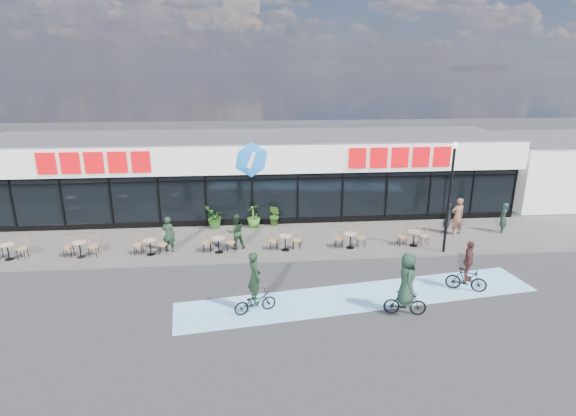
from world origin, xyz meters
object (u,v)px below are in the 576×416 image
Objects in this scene: potted_plant_right at (275,216)px; cyclist_a at (406,287)px; pedestrian_a at (503,218)px; patron_right at (236,232)px; pedestrian_b at (448,218)px; cyclist_b at (467,270)px; pedestrian_c at (458,216)px; lamp_post at (450,189)px; potted_plant_mid at (215,217)px; potted_plant_left at (254,216)px; bistro_set_0 at (9,249)px; patron_left at (169,234)px.

potted_plant_right is 0.51× the size of cyclist_a.
potted_plant_right is 12.05m from pedestrian_a.
cyclist_a is at bearing 115.69° from patron_right.
cyclist_b is (-1.90, -6.14, -0.05)m from pedestrian_b.
pedestrian_c is (-2.52, -0.05, 0.18)m from pedestrian_a.
pedestrian_a is at bearing -95.06° from pedestrian_b.
lamp_post is 3.59m from pedestrian_b.
potted_plant_right is at bearing -79.48° from pedestrian_a.
cyclist_a is (-4.91, -7.70, 0.15)m from pedestrian_b.
cyclist_a is at bearing -52.41° from potted_plant_mid.
lamp_post reaches higher than pedestrian_b.
cyclist_a is at bearing -61.18° from potted_plant_left.
bistro_set_0 is 0.89× the size of patron_right.
potted_plant_right is 6.05m from patron_left.
potted_plant_left is 0.74× the size of patron_right.
patron_right is 1.07× the size of pedestrian_a.
patron_left is at bearing -142.79° from potted_plant_left.
potted_plant_right is (12.26, 3.38, 0.14)m from bistro_set_0.
patron_right is (-0.89, -3.01, 0.23)m from potted_plant_left.
lamp_post is 6.71m from cyclist_a.
bistro_set_0 is 0.78× the size of pedestrian_c.
potted_plant_right is at bearing -136.09° from patron_left.
patron_right is at bearing -7.05° from pedestrian_c.
pedestrian_a is 2.92m from pedestrian_b.
pedestrian_a is at bearing 166.51° from patron_right.
patron_left reaches higher than potted_plant_mid.
potted_plant_mid is 15.24m from pedestrian_a.
pedestrian_a is 2.53m from pedestrian_c.
lamp_post is 3.21× the size of pedestrian_a.
potted_plant_mid is at bearing 127.59° from cyclist_a.
bistro_set_0 is at bearing 166.66° from cyclist_b.
patron_right is 11.06m from pedestrian_b.
cyclist_b reaches higher than pedestrian_a.
pedestrian_a is at bearing 43.64° from cyclist_a.
potted_plant_right is (3.24, 0.05, -0.01)m from potted_plant_mid.
cyclist_a is (7.29, -9.47, 0.35)m from potted_plant_mid.
pedestrian_c is at bearing -9.29° from potted_plant_mid.
patron_right is 10.32m from cyclist_b.
bistro_set_0 is at bearing 177.30° from lamp_post.
potted_plant_left is 1.15m from potted_plant_right.
patron_left is (-4.02, -3.05, 0.22)m from potted_plant_left.
pedestrian_b is (21.22, 1.56, 0.36)m from bistro_set_0.
potted_plant_mid reaches higher than bistro_set_0.
lamp_post is 4.26× the size of potted_plant_mid.
potted_plant_mid is 0.52× the size of cyclist_a.
pedestrian_a is at bearing 3.13° from bistro_set_0.
patron_left is 0.87× the size of pedestrian_c.
patron_right is at bearing 172.76° from lamp_post.
patron_right is 13.94m from pedestrian_a.
pedestrian_b reaches higher than pedestrian_a.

